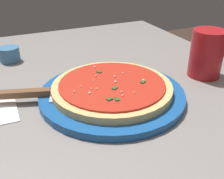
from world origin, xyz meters
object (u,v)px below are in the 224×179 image
(serving_plate, at_px, (112,94))
(cup_small_sauce, at_px, (10,54))
(pizza, at_px, (112,87))
(cup_tall_drink, at_px, (207,54))
(pizza_server, at_px, (38,93))

(serving_plate, bearing_deg, cup_small_sauce, 29.64)
(pizza, distance_m, cup_tall_drink, 0.26)
(cup_tall_drink, bearing_deg, serving_plate, 91.93)
(cup_small_sauce, bearing_deg, serving_plate, -150.36)
(cup_small_sauce, bearing_deg, pizza_server, -173.81)
(serving_plate, relative_size, cup_tall_drink, 2.67)
(cup_tall_drink, bearing_deg, pizza, 91.94)
(serving_plate, relative_size, pizza, 1.22)
(pizza, xyz_separation_m, cup_small_sauce, (0.31, 0.18, -0.00))
(pizza_server, bearing_deg, pizza, -107.41)
(serving_plate, xyz_separation_m, cup_tall_drink, (0.01, -0.26, 0.05))
(pizza_server, bearing_deg, cup_tall_drink, -95.28)
(pizza, relative_size, pizza_server, 1.16)
(serving_plate, height_order, cup_small_sauce, cup_small_sauce)
(serving_plate, height_order, pizza, pizza)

